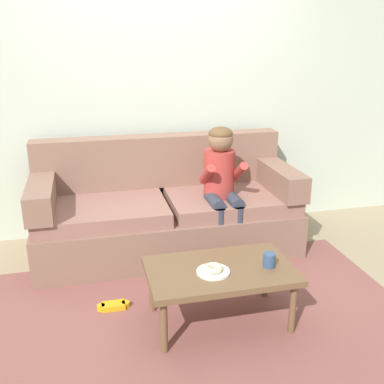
{
  "coord_description": "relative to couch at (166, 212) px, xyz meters",
  "views": [
    {
      "loc": [
        -0.67,
        -2.82,
        1.81
      ],
      "look_at": [
        0.11,
        0.45,
        0.65
      ],
      "focal_mm": 42.91,
      "sensor_mm": 36.0,
      "label": 1
    }
  ],
  "objects": [
    {
      "name": "area_rug",
      "position": [
        0.03,
        -1.1,
        -0.34
      ],
      "size": [
        2.86,
        1.81,
        0.01
      ],
      "primitive_type": "cube",
      "color": "brown",
      "rests_on": "ground"
    },
    {
      "name": "donut",
      "position": [
        0.08,
        -1.23,
        0.09
      ],
      "size": [
        0.14,
        0.14,
        0.04
      ],
      "primitive_type": "torus",
      "rotation": [
        0.0,
        0.0,
        1.73
      ],
      "color": "beige",
      "rests_on": "plate"
    },
    {
      "name": "person_child",
      "position": [
        0.44,
        -0.21,
        0.33
      ],
      "size": [
        0.34,
        0.58,
        1.1
      ],
      "color": "#AD3833",
      "rests_on": "ground"
    },
    {
      "name": "wall_back",
      "position": [
        0.03,
        0.55,
        1.06
      ],
      "size": [
        8.0,
        0.1,
        2.8
      ],
      "primitive_type": "cube",
      "color": "beige",
      "rests_on": "ground"
    },
    {
      "name": "plate",
      "position": [
        0.08,
        -1.23,
        0.06
      ],
      "size": [
        0.21,
        0.21,
        0.01
      ],
      "primitive_type": "cylinder",
      "color": "white",
      "rests_on": "coffee_table"
    },
    {
      "name": "toy_controller",
      "position": [
        -0.53,
        -0.88,
        -0.32
      ],
      "size": [
        0.23,
        0.09,
        0.05
      ],
      "rotation": [
        0.0,
        0.0,
        0.06
      ],
      "color": "gold",
      "rests_on": "ground"
    },
    {
      "name": "ground",
      "position": [
        0.03,
        -0.85,
        -0.34
      ],
      "size": [
        10.0,
        10.0,
        0.0
      ],
      "primitive_type": "plane",
      "color": "#9E896B"
    },
    {
      "name": "mug",
      "position": [
        0.45,
        -1.24,
        0.1
      ],
      "size": [
        0.08,
        0.08,
        0.09
      ],
      "primitive_type": "cylinder",
      "color": "#334C72",
      "rests_on": "coffee_table"
    },
    {
      "name": "couch",
      "position": [
        0.0,
        0.0,
        0.0
      ],
      "size": [
        2.21,
        0.9,
        0.96
      ],
      "color": "#846051",
      "rests_on": "ground"
    },
    {
      "name": "coffee_table",
      "position": [
        0.14,
        -1.19,
        0.01
      ],
      "size": [
        0.94,
        0.57,
        0.4
      ],
      "color": "brown",
      "rests_on": "ground"
    }
  ]
}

